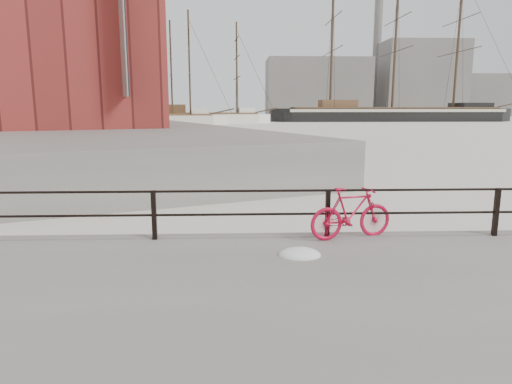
# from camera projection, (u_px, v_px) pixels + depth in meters

# --- Properties ---
(ground) EXTENTS (400.00, 400.00, 0.00)m
(ground) POSITION_uv_depth(u_px,v_px,m) (488.00, 249.00, 9.69)
(ground) COLOR white
(ground) RESTS_ON ground
(far_quay) EXTENTS (78.44, 148.07, 1.80)m
(far_quay) POSITION_uv_depth(u_px,v_px,m) (37.00, 119.00, 78.72)
(far_quay) COLOR gray
(far_quay) RESTS_ON ground
(guardrail) EXTENTS (28.00, 0.10, 1.00)m
(guardrail) POSITION_uv_depth(u_px,v_px,m) (496.00, 212.00, 9.39)
(guardrail) COLOR black
(guardrail) RESTS_ON promenade
(bicycle) EXTENTS (1.77, 0.69, 1.06)m
(bicycle) POSITION_uv_depth(u_px,v_px,m) (351.00, 213.00, 9.17)
(bicycle) COLOR #BB0C2D
(bicycle) RESTS_ON promenade
(barque_black) EXTENTS (59.43, 20.17, 33.54)m
(barque_black) POSITION_uv_depth(u_px,v_px,m) (391.00, 121.00, 98.40)
(barque_black) COLOR black
(barque_black) RESTS_ON ground
(schooner_mid) EXTENTS (27.72, 14.10, 19.37)m
(schooner_mid) POSITION_uv_depth(u_px,v_px,m) (205.00, 123.00, 86.36)
(schooner_mid) COLOR white
(schooner_mid) RESTS_ON ground
(schooner_left) EXTENTS (27.92, 14.55, 20.22)m
(schooner_left) POSITION_uv_depth(u_px,v_px,m) (156.00, 124.00, 80.54)
(schooner_left) COLOR silver
(schooner_left) RESTS_ON ground
(workboat_far) EXTENTS (11.85, 4.44, 7.00)m
(workboat_far) POSITION_uv_depth(u_px,v_px,m) (32.00, 134.00, 52.34)
(workboat_far) COLOR black
(workboat_far) RESTS_ON ground
(apartment_cream) EXTENTS (24.16, 21.40, 21.20)m
(apartment_cream) POSITION_uv_depth(u_px,v_px,m) (14.00, 42.00, 66.85)
(apartment_cream) COLOR beige
(apartment_cream) RESTS_ON far_quay
(apartment_grey) EXTENTS (26.02, 22.15, 23.20)m
(apartment_grey) POSITION_uv_depth(u_px,v_px,m) (21.00, 51.00, 86.39)
(apartment_grey) COLOR #AAABA5
(apartment_grey) RESTS_ON far_quay
(apartment_brick) EXTENTS (27.87, 22.90, 21.20)m
(apartment_brick) POSITION_uv_depth(u_px,v_px,m) (27.00, 67.00, 107.19)
(apartment_brick) COLOR brown
(apartment_brick) RESTS_ON far_quay
(industrial_west) EXTENTS (32.00, 18.00, 18.00)m
(industrial_west) POSITION_uv_depth(u_px,v_px,m) (317.00, 88.00, 146.34)
(industrial_west) COLOR gray
(industrial_west) RESTS_ON ground
(industrial_mid) EXTENTS (26.00, 20.00, 24.00)m
(industrial_mid) POSITION_uv_depth(u_px,v_px,m) (418.00, 80.00, 152.04)
(industrial_mid) COLOR gray
(industrial_mid) RESTS_ON ground
(industrial_east) EXTENTS (20.00, 16.00, 14.00)m
(industrial_east) POSITION_uv_depth(u_px,v_px,m) (477.00, 96.00, 158.75)
(industrial_east) COLOR gray
(industrial_east) RESTS_ON ground
(smokestack) EXTENTS (2.80, 2.80, 44.00)m
(smokestack) POSITION_uv_depth(u_px,v_px,m) (377.00, 50.00, 154.62)
(smokestack) COLOR gray
(smokestack) RESTS_ON ground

